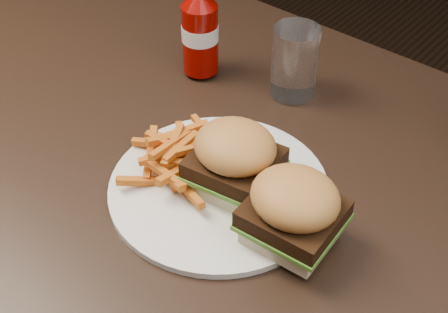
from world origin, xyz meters
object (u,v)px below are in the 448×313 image
Objects in this scene: dining_table at (183,167)px; tumbler at (295,61)px; ketchup_bottle at (200,39)px; plate at (219,188)px.

tumbler is (0.03, 0.21, 0.08)m from dining_table.
dining_table is 11.22× the size of ketchup_bottle.
ketchup_bottle is (-0.11, 0.16, 0.08)m from dining_table.
plate is 0.24m from tumbler.
ketchup_bottle is (-0.19, 0.18, 0.06)m from plate.
plate is (0.08, -0.02, 0.03)m from dining_table.
plate is at bearing -44.06° from ketchup_bottle.
ketchup_bottle reaches higher than plate.
ketchup_bottle reaches higher than dining_table.
dining_table is at bearing 166.50° from plate.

